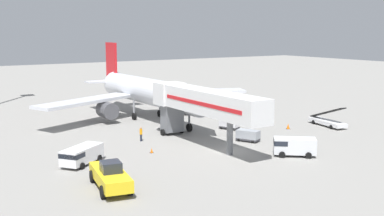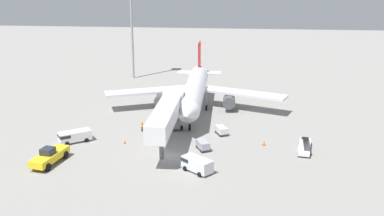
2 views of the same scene
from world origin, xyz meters
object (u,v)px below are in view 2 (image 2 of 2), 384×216
(baggage_cart_rear_left, at_px, (203,145))
(safety_cone_bravo, at_px, (125,142))
(belt_loader_truck, at_px, (305,146))
(airplane_at_gate, at_px, (195,90))
(service_van_mid_right, at_px, (197,164))
(baggage_cart_far_left, at_px, (221,130))
(jet_bridge, at_px, (167,114))
(service_van_near_left, at_px, (74,136))
(ground_crew_worker_foreground, at_px, (142,126))
(pushback_tug, at_px, (50,156))
(safety_cone_alpha, at_px, (264,143))

(baggage_cart_rear_left, height_order, safety_cone_bravo, baggage_cart_rear_left)
(belt_loader_truck, distance_m, safety_cone_bravo, 28.09)
(belt_loader_truck, relative_size, safety_cone_bravo, 11.88)
(airplane_at_gate, xyz_separation_m, service_van_mid_right, (3.01, -28.16, -3.01))
(airplane_at_gate, bearing_deg, service_van_mid_right, -83.90)
(belt_loader_truck, bearing_deg, airplane_at_gate, 134.85)
(baggage_cart_far_left, bearing_deg, jet_bridge, -147.28)
(belt_loader_truck, bearing_deg, service_van_near_left, -179.63)
(baggage_cart_far_left, height_order, ground_crew_worker_foreground, ground_crew_worker_foreground)
(pushback_tug, bearing_deg, airplane_at_gate, 56.82)
(jet_bridge, distance_m, service_van_near_left, 15.59)
(safety_cone_alpha, height_order, safety_cone_bravo, safety_cone_alpha)
(jet_bridge, bearing_deg, airplane_at_gate, 82.16)
(safety_cone_bravo, bearing_deg, service_van_mid_right, -37.36)
(airplane_at_gate, relative_size, jet_bridge, 1.81)
(jet_bridge, height_order, pushback_tug, jet_bridge)
(baggage_cart_far_left, bearing_deg, service_van_near_left, -165.48)
(baggage_cart_far_left, xyz_separation_m, safety_cone_alpha, (6.93, -4.28, -0.39))
(baggage_cart_far_left, distance_m, ground_crew_worker_foreground, 13.53)
(pushback_tug, xyz_separation_m, service_van_near_left, (0.50, 8.59, -0.09))
(airplane_at_gate, relative_size, ground_crew_worker_foreground, 19.96)
(service_van_mid_right, relative_size, safety_cone_bravo, 8.27)
(service_van_near_left, distance_m, safety_cone_alpha, 30.33)
(service_van_mid_right, relative_size, safety_cone_alpha, 6.24)
(airplane_at_gate, height_order, service_van_near_left, airplane_at_gate)
(baggage_cart_rear_left, relative_size, safety_cone_bravo, 5.38)
(jet_bridge, distance_m, belt_loader_truck, 21.69)
(safety_cone_bravo, bearing_deg, baggage_cart_rear_left, -6.51)
(service_van_mid_right, bearing_deg, safety_cone_bravo, 142.64)
(baggage_cart_rear_left, bearing_deg, safety_cone_alpha, 16.82)
(airplane_at_gate, height_order, safety_cone_alpha, airplane_at_gate)
(baggage_cart_far_left, relative_size, ground_crew_worker_foreground, 1.63)
(service_van_near_left, xyz_separation_m, safety_cone_bravo, (8.24, 0.34, -0.77))
(service_van_mid_right, relative_size, baggage_cart_far_left, 1.61)
(jet_bridge, distance_m, ground_crew_worker_foreground, 8.54)
(belt_loader_truck, relative_size, service_van_mid_right, 1.44)
(belt_loader_truck, height_order, safety_cone_bravo, belt_loader_truck)
(pushback_tug, distance_m, belt_loader_truck, 37.87)
(baggage_cart_far_left, xyz_separation_m, ground_crew_worker_foreground, (-13.53, 0.06, 0.19))
(pushback_tug, bearing_deg, service_van_near_left, 86.67)
(airplane_at_gate, relative_size, safety_cone_alpha, 47.66)
(baggage_cart_far_left, distance_m, safety_cone_bravo, 16.15)
(pushback_tug, bearing_deg, belt_loader_truck, 13.47)
(airplane_at_gate, xyz_separation_m, pushback_tug, (-18.09, -27.66, -3.01))
(ground_crew_worker_foreground, bearing_deg, baggage_cart_rear_left, -33.21)
(service_van_near_left, height_order, service_van_mid_right, service_van_mid_right)
(jet_bridge, xyz_separation_m, safety_cone_alpha, (15.21, 1.04, -4.65))
(jet_bridge, bearing_deg, baggage_cart_far_left, 32.72)
(jet_bridge, xyz_separation_m, ground_crew_worker_foreground, (-5.24, 5.38, -4.07))
(baggage_cart_rear_left, bearing_deg, pushback_tug, -160.63)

